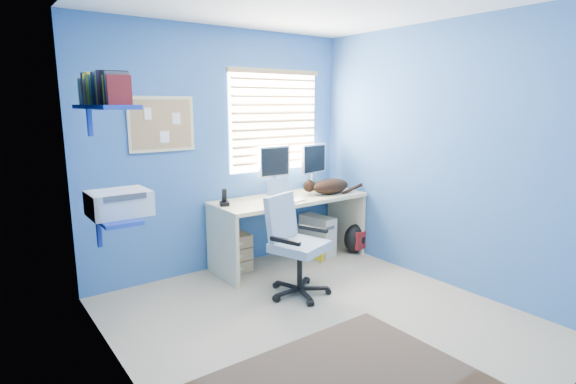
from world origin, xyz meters
TOP-DOWN VIEW (x-y plane):
  - floor at (0.00, 0.00)m, footprint 3.00×3.20m
  - wall_back at (0.00, 1.60)m, footprint 3.00×0.01m
  - wall_front at (0.00, -1.60)m, footprint 3.00×0.01m
  - wall_left at (-1.50, 0.00)m, footprint 0.01×3.20m
  - wall_right at (1.50, 0.00)m, footprint 0.01×3.20m
  - desk at (0.62, 1.26)m, footprint 1.72×0.65m
  - laptop at (0.48, 1.11)m, footprint 0.38×0.32m
  - monitor_left at (0.57, 1.49)m, footprint 0.40×0.13m
  - monitor_right at (1.09, 1.43)m, footprint 0.42×0.19m
  - phone at (-0.15, 1.32)m, footprint 0.12×0.13m
  - mug at (1.14, 1.45)m, footprint 0.10×0.09m
  - cd_spindle at (1.36, 1.47)m, footprint 0.13×0.13m
  - cat at (1.10, 1.14)m, footprint 0.54×0.41m
  - tower_pc at (1.06, 1.31)m, footprint 0.24×0.46m
  - drawer_boxes at (-0.04, 1.38)m, footprint 0.35×0.28m
  - yellow_book at (0.92, 1.11)m, footprint 0.03×0.17m
  - backpack at (1.43, 1.05)m, footprint 0.33×0.26m
  - office_chair at (0.16, 0.55)m, footprint 0.68×0.68m
  - window_blinds at (0.65, 1.57)m, footprint 1.15×0.05m
  - corkboard at (-0.65, 1.58)m, footprint 0.64×0.02m
  - wall_shelves at (-1.35, 0.75)m, footprint 0.42×0.90m

SIDE VIEW (x-z plane):
  - floor at x=0.00m, z-range 0.00..0.00m
  - yellow_book at x=0.92m, z-range 0.00..0.24m
  - backpack at x=1.43m, z-range 0.00..0.35m
  - drawer_boxes at x=-0.04m, z-range 0.00..0.41m
  - tower_pc at x=1.06m, z-range 0.00..0.45m
  - office_chair at x=0.16m, z-range -0.12..0.80m
  - desk at x=0.62m, z-range 0.00..0.74m
  - cd_spindle at x=1.36m, z-range 0.74..0.81m
  - mug at x=1.14m, z-range 0.74..0.84m
  - phone at x=-0.15m, z-range 0.74..0.91m
  - cat at x=1.10m, z-range 0.74..0.91m
  - laptop at x=0.48m, z-range 0.74..0.96m
  - monitor_left at x=0.57m, z-range 0.74..1.28m
  - monitor_right at x=1.09m, z-range 0.74..1.28m
  - wall_back at x=0.00m, z-range 0.00..2.50m
  - wall_front at x=0.00m, z-range 0.00..2.50m
  - wall_left at x=-1.50m, z-range 0.00..2.50m
  - wall_right at x=1.50m, z-range 0.00..2.50m
  - wall_shelves at x=-1.35m, z-range 0.91..1.96m
  - corkboard at x=-0.65m, z-range 1.29..1.81m
  - window_blinds at x=0.65m, z-range 1.00..2.10m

